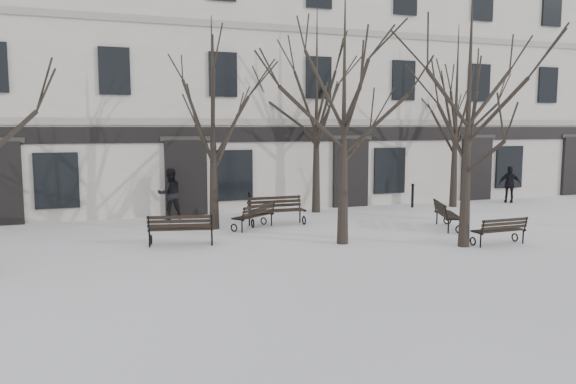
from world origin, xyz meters
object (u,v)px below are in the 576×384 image
bench_5 (446,214)px  bench_2 (500,230)px  bench_4 (255,215)px  bench_3 (276,210)px  tree_2 (469,85)px  bench_1 (181,228)px  tree_1 (344,87)px

bench_5 → bench_2: bearing=-159.4°
bench_4 → bench_3: bearing=171.7°
tree_2 → bench_5: (1.21, 2.53, -4.06)m
bench_5 → tree_2: bearing=177.4°
tree_2 → bench_2: 4.27m
tree_2 → bench_1: tree_2 is taller
bench_1 → bench_3: size_ratio=0.98×
bench_2 → bench_3: (-4.99, 5.38, 0.10)m
bench_2 → tree_1: bearing=-23.8°
tree_1 → bench_5: tree_1 is taller
bench_2 → bench_3: 7.34m
bench_2 → bench_4: bench_4 is taller
tree_2 → bench_1: bearing=159.3°
bench_1 → bench_5: size_ratio=1.01×
bench_1 → bench_4: (2.75, 1.84, -0.04)m
bench_5 → tree_1: bearing=126.0°
bench_1 → bench_5: bearing=-169.6°
tree_2 → bench_5: size_ratio=3.82×
tree_1 → bench_1: (-4.49, 1.33, -4.01)m
tree_2 → bench_1: size_ratio=3.77×
bench_4 → bench_5: bench_5 is taller
tree_1 → bench_1: bearing=163.5°
tree_2 → bench_2: tree_2 is taller
tree_1 → bench_3: tree_1 is taller
tree_1 → bench_5: 5.97m
bench_1 → bench_5: 8.80m
tree_2 → bench_2: size_ratio=4.46×
tree_2 → bench_2: (1.10, -0.20, -4.12)m
tree_1 → bench_3: (-0.81, 3.64, -3.97)m
bench_2 → bench_4: 7.69m
bench_1 → bench_5: (8.79, -0.33, -0.01)m
tree_1 → bench_1: size_ratio=3.72×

